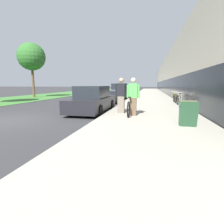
# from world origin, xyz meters

# --- Properties ---
(ground_plane) EXTENTS (220.00, 220.00, 0.00)m
(ground_plane) POSITION_xyz_m (0.00, 0.00, 0.00)
(ground_plane) COLOR #303033
(sidewalk_slab) EXTENTS (4.64, 70.00, 0.15)m
(sidewalk_slab) POSITION_xyz_m (6.29, 21.00, 0.08)
(sidewalk_slab) COLOR #A39E8E
(sidewalk_slab) RESTS_ON ground
(storefront_facade) EXTENTS (10.01, 70.00, 6.28)m
(storefront_facade) POSITION_xyz_m (13.64, 29.00, 3.13)
(storefront_facade) COLOR beige
(storefront_facade) RESTS_ON ground
(lawn_strip) EXTENTS (7.24, 70.00, 0.03)m
(lawn_strip) POSITION_xyz_m (-7.99, 25.00, 0.01)
(lawn_strip) COLOR #3D7533
(lawn_strip) RESTS_ON ground
(tandem_bicycle) EXTENTS (0.52, 2.56, 0.90)m
(tandem_bicycle) POSITION_xyz_m (5.28, 2.06, 0.54)
(tandem_bicycle) COLOR black
(tandem_bicycle) RESTS_ON sidewalk_slab
(person_rider) EXTENTS (0.60, 0.23, 1.76)m
(person_rider) POSITION_xyz_m (5.42, 1.74, 1.04)
(person_rider) COLOR brown
(person_rider) RESTS_ON sidewalk_slab
(person_bystander) EXTENTS (0.60, 0.24, 1.78)m
(person_bystander) POSITION_xyz_m (4.76, 2.30, 1.05)
(person_bystander) COLOR #756B5B
(person_bystander) RESTS_ON sidewalk_slab
(bike_rack_hoop) EXTENTS (0.05, 0.60, 0.84)m
(bike_rack_hoop) POSITION_xyz_m (8.08, 5.22, 0.67)
(bike_rack_hoop) COLOR gray
(bike_rack_hoop) RESTS_ON sidewalk_slab
(cruiser_bike_nearest) EXTENTS (0.52, 1.78, 0.88)m
(cruiser_bike_nearest) POSITION_xyz_m (8.15, 6.30, 0.53)
(cruiser_bike_nearest) COLOR black
(cruiser_bike_nearest) RESTS_ON sidewalk_slab
(cruiser_bike_middle) EXTENTS (0.52, 1.67, 0.87)m
(cruiser_bike_middle) POSITION_xyz_m (8.17, 8.50, 0.52)
(cruiser_bike_middle) COLOR black
(cruiser_bike_middle) RESTS_ON sidewalk_slab
(sandwich_board_sign) EXTENTS (0.56, 0.56, 0.90)m
(sandwich_board_sign) POSITION_xyz_m (7.51, -0.02, 0.60)
(sandwich_board_sign) COLOR #23472D
(sandwich_board_sign) RESTS_ON sidewalk_slab
(parked_sedan_curbside) EXTENTS (1.84, 4.67, 1.51)m
(parked_sedan_curbside) POSITION_xyz_m (2.89, 3.36, 0.68)
(parked_sedan_curbside) COLOR black
(parked_sedan_curbside) RESTS_ON ground
(vintage_roadster_curbside) EXTENTS (1.80, 3.89, 1.00)m
(vintage_roadster_curbside) POSITION_xyz_m (2.74, 8.67, 0.44)
(vintage_roadster_curbside) COLOR black
(vintage_roadster_curbside) RESTS_ON ground
(parked_sedan_far) EXTENTS (1.89, 4.12, 1.71)m
(parked_sedan_far) POSITION_xyz_m (2.73, 13.63, 0.77)
(parked_sedan_far) COLOR #4C5156
(parked_sedan_far) RESTS_ON ground
(street_tree_far) EXTENTS (3.24, 3.24, 6.52)m
(street_tree_far) POSITION_xyz_m (-7.90, 12.75, 4.87)
(street_tree_far) COLOR brown
(street_tree_far) RESTS_ON ground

